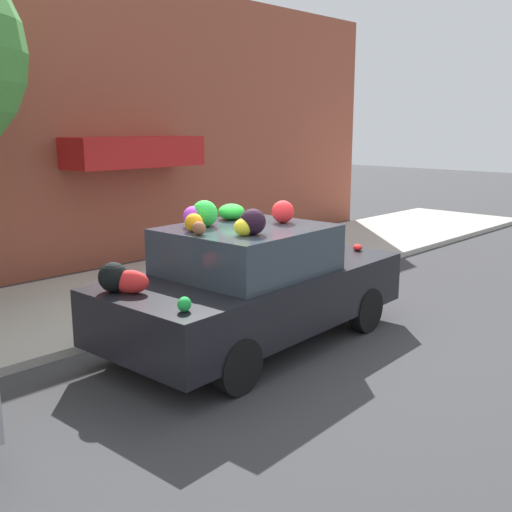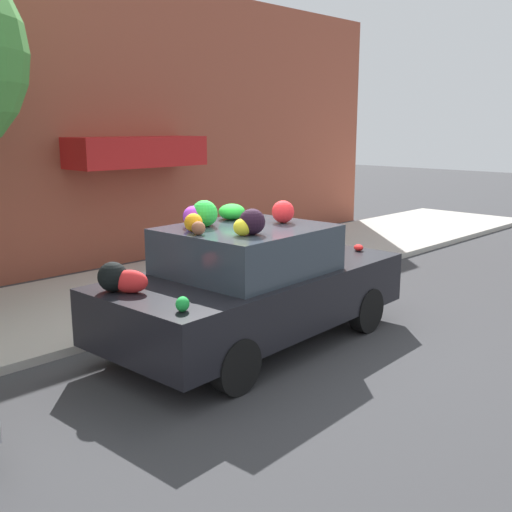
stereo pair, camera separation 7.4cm
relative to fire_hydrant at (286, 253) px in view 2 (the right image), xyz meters
The scene contains 5 objects.
ground_plane 3.20m from the fire_hydrant, 146.86° to the right, with size 60.00×60.00×0.00m, color #38383A.
sidewalk_curb 2.85m from the fire_hydrant, 159.92° to the left, with size 24.00×3.20×0.11m.
building_facade 4.66m from the fire_hydrant, 129.05° to the left, with size 18.00×1.20×5.35m.
fire_hydrant is the anchor object (origin of this frame).
art_car 3.30m from the fire_hydrant, 145.67° to the right, with size 4.09×2.01×1.79m.
Camera 2 is at (-5.05, -5.09, 2.64)m, focal length 42.00 mm.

